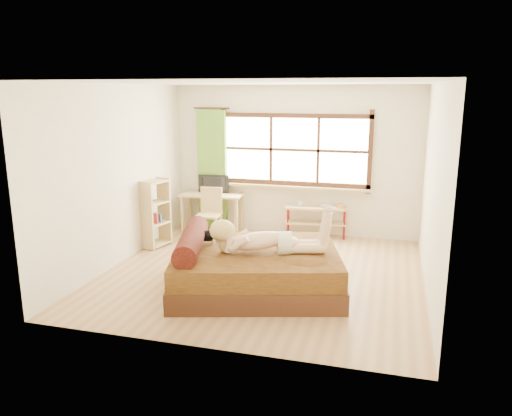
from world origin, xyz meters
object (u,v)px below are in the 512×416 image
(bookshelf, at_px, (155,213))
(bed, at_px, (252,268))
(desk, at_px, (212,199))
(kitten, at_px, (207,234))
(woman, at_px, (266,228))
(chair, at_px, (210,210))
(pipe_shelf, at_px, (317,215))

(bookshelf, bearing_deg, bed, -19.98)
(bed, height_order, bookshelf, bookshelf)
(bookshelf, bearing_deg, desk, 77.03)
(kitten, bearing_deg, bed, -25.40)
(woman, height_order, chair, woman)
(bed, distance_m, desk, 2.98)
(desk, distance_m, chair, 0.40)
(pipe_shelf, bearing_deg, woman, -102.03)
(kitten, distance_m, desk, 2.57)
(desk, bearing_deg, kitten, -74.31)
(kitten, relative_size, chair, 0.37)
(kitten, relative_size, bookshelf, 0.28)
(desk, xyz_separation_m, chair, (0.10, -0.37, -0.12))
(kitten, relative_size, desk, 0.28)
(bed, relative_size, kitten, 7.86)
(chair, height_order, pipe_shelf, chair)
(woman, distance_m, kitten, 0.90)
(desk, distance_m, pipe_shelf, 1.98)
(chair, bearing_deg, bed, -60.40)
(kitten, distance_m, bookshelf, 1.90)
(woman, xyz_separation_m, kitten, (-0.87, 0.15, -0.20))
(kitten, distance_m, chair, 2.20)
(bed, xyz_separation_m, woman, (0.20, -0.04, 0.58))
(bed, height_order, pipe_shelf, bed)
(desk, relative_size, bookshelf, 1.02)
(bed, xyz_separation_m, chair, (-1.41, 2.18, 0.20))
(bed, relative_size, woman, 1.68)
(kitten, xyz_separation_m, pipe_shelf, (1.12, 2.55, -0.27))
(desk, distance_m, bookshelf, 1.31)
(kitten, height_order, pipe_shelf, kitten)
(bed, relative_size, desk, 2.19)
(desk, bearing_deg, woman, -59.84)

